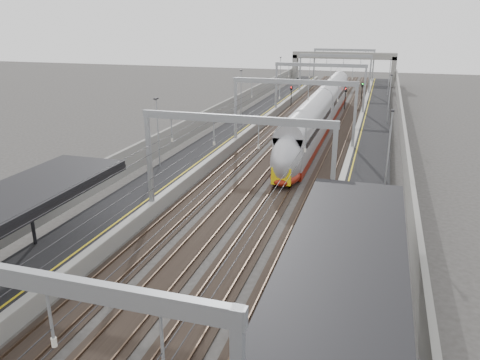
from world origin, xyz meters
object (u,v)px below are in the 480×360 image
Objects in this scene: bench at (322,326)px; signal_green at (291,93)px; overbridge at (344,60)px; train at (319,117)px.

signal_green reaches higher than bench.
overbridge is at bearing 94.65° from bench.
train is at bearing 97.99° from bench.
signal_green is at bearing 111.86° from train.
signal_green is (-12.49, 57.94, 0.87)m from bench.
bench is 0.52× the size of signal_green.
overbridge is 12.25× the size of bench.
train reaches higher than bench.
signal_green is (-5.20, -31.73, -2.89)m from overbridge.
overbridge is at bearing 80.69° from signal_green.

